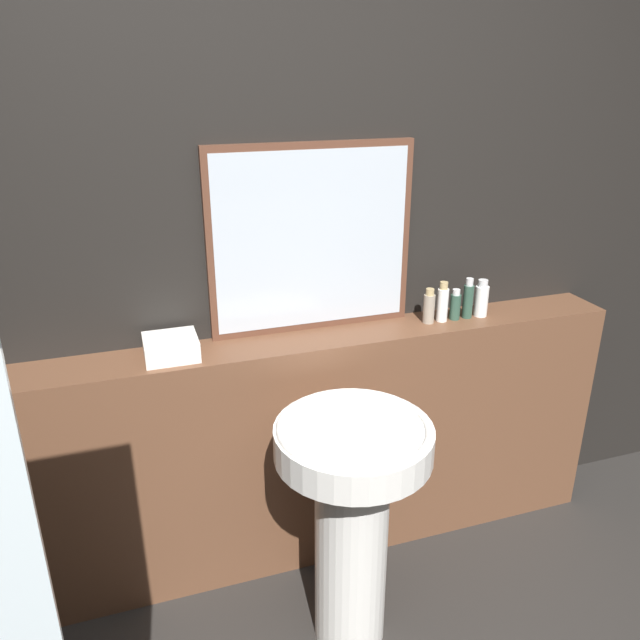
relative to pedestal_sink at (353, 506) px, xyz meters
name	(u,v)px	position (x,y,z in m)	size (l,w,h in m)	color
wall_back	(297,259)	(0.00, 0.61, 0.69)	(8.00, 0.06, 2.50)	black
vanity_counter	(310,449)	(0.00, 0.46, -0.07)	(2.53, 0.23, 0.98)	brown
pedestal_sink	(353,506)	(0.00, 0.00, 0.00)	(0.51, 0.51, 0.88)	silver
mirror	(312,240)	(0.04, 0.56, 0.77)	(0.78, 0.03, 0.70)	#563323
towel_stack	(171,347)	(-0.51, 0.46, 0.46)	(0.18, 0.17, 0.07)	silver
shampoo_bottle	(429,307)	(0.49, 0.46, 0.48)	(0.04, 0.04, 0.14)	gray
conditioner_bottle	(443,303)	(0.55, 0.46, 0.49)	(0.04, 0.04, 0.16)	white
lotion_bottle	(455,305)	(0.61, 0.46, 0.48)	(0.04, 0.04, 0.13)	#2D4C3D
body_wash_bottle	(468,300)	(0.67, 0.46, 0.50)	(0.04, 0.04, 0.17)	#2D4C3D
hand_soap_bottle	(481,299)	(0.73, 0.46, 0.49)	(0.05, 0.05, 0.15)	white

